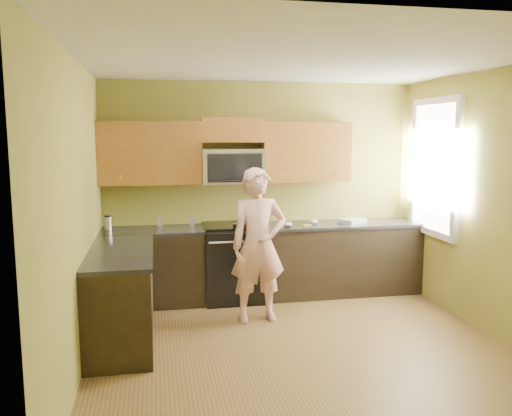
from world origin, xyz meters
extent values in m
plane|color=brown|center=(0.00, 0.00, 0.00)|extent=(4.00, 4.00, 0.00)
plane|color=white|center=(0.00, 0.00, 2.70)|extent=(4.00, 4.00, 0.00)
plane|color=olive|center=(0.00, 2.00, 1.35)|extent=(4.00, 0.00, 4.00)
plane|color=olive|center=(0.00, -2.00, 1.35)|extent=(4.00, 0.00, 4.00)
plane|color=olive|center=(-2.00, 0.00, 1.35)|extent=(0.00, 4.00, 4.00)
plane|color=olive|center=(2.00, 0.00, 1.35)|extent=(0.00, 4.00, 4.00)
cube|color=black|center=(0.00, 1.70, 0.44)|extent=(4.00, 0.60, 0.88)
cube|color=black|center=(-1.70, 0.60, 0.44)|extent=(0.60, 1.60, 0.88)
cube|color=black|center=(0.00, 1.69, 0.90)|extent=(4.00, 0.62, 0.04)
cube|color=black|center=(-1.69, 0.60, 0.90)|extent=(0.62, 1.60, 0.04)
cube|color=brown|center=(-0.40, 1.83, 2.10)|extent=(0.76, 0.33, 0.30)
imported|color=#E47972|center=(-0.25, 0.90, 0.85)|extent=(0.65, 0.45, 1.69)
cube|color=#B27F47|center=(0.49, 1.54, 0.93)|extent=(0.12, 0.12, 0.01)
ellipsoid|color=silver|center=(0.25, 1.56, 0.95)|extent=(0.13, 0.14, 0.06)
ellipsoid|color=silver|center=(0.61, 1.67, 0.95)|extent=(0.15, 0.16, 0.07)
cube|color=white|center=(1.14, 1.69, 0.95)|extent=(0.38, 0.35, 0.05)
cylinder|color=silver|center=(-1.30, 1.86, 0.98)|extent=(0.09, 0.09, 0.12)
cylinder|color=silver|center=(-0.90, 1.83, 0.98)|extent=(0.08, 0.08, 0.12)
camera|label=1|loc=(-1.34, -4.59, 2.06)|focal=36.76mm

